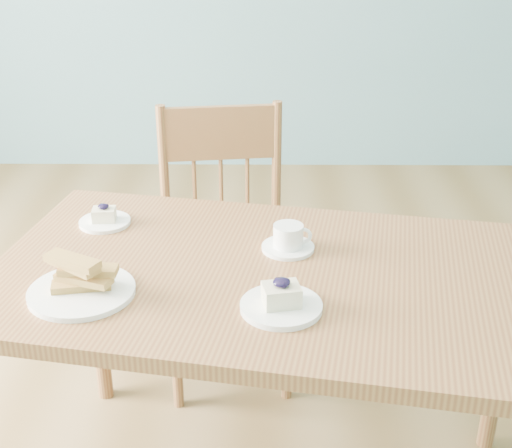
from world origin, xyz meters
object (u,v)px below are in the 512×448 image
Objects in this scene: coffee_cup at (289,239)px; biscotti_plate at (81,283)px; cheesecake_plate_near at (281,301)px; dining_table at (271,297)px; cheesecake_plate_far at (105,219)px; dining_chair at (225,246)px.

coffee_cup is 0.55× the size of biscotti_plate.
biscotti_plate reaches higher than cheesecake_plate_near.
cheesecake_plate_far is (-0.46, 0.26, 0.09)m from dining_table.
cheesecake_plate_near is 1.35× the size of coffee_cup.
dining_chair reaches higher than cheesecake_plate_far.
cheesecake_plate_near is at bearing -73.07° from dining_table.
dining_table is at bearing -84.37° from dining_chair.
dining_table is 0.19m from cheesecake_plate_near.
cheesecake_plate_far is at bearing 137.68° from cheesecake_plate_near.
coffee_cup reaches higher than dining_table.
coffee_cup is at bearing 25.38° from biscotti_plate.
cheesecake_plate_far is at bearing 160.31° from dining_table.
coffee_cup reaches higher than cheesecake_plate_far.
biscotti_plate is at bearing -118.85° from dining_chair.
dining_chair is at bearing 110.00° from coffee_cup.
dining_table is 0.16m from coffee_cup.
cheesecake_plate_far is at bearing 93.46° from biscotti_plate.
cheesecake_plate_far is at bearing -138.08° from dining_chair.
dining_chair is at bearing 101.77° from cheesecake_plate_near.
dining_table is 0.46m from biscotti_plate.
coffee_cup is (0.04, 0.12, 0.10)m from dining_table.
cheesecake_plate_far is 0.52m from coffee_cup.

